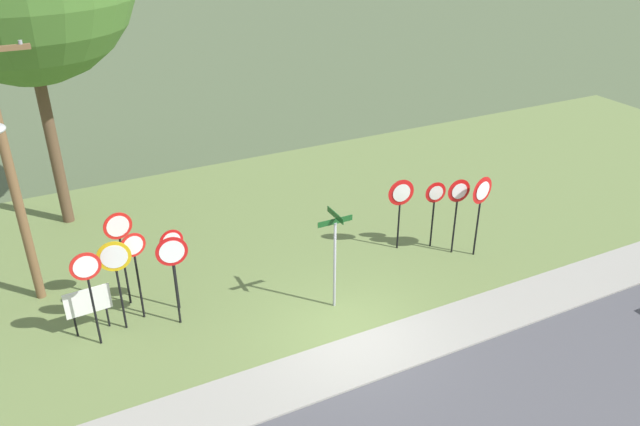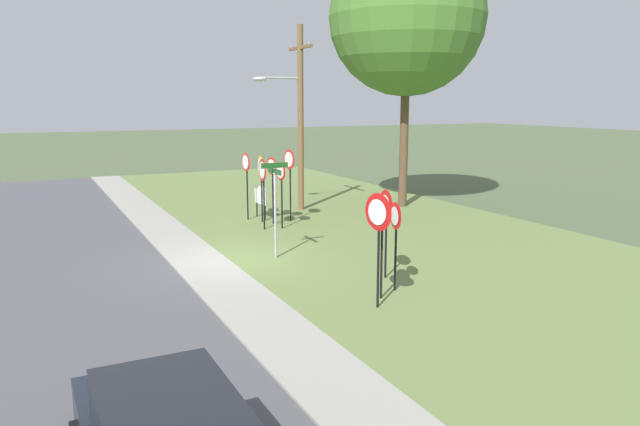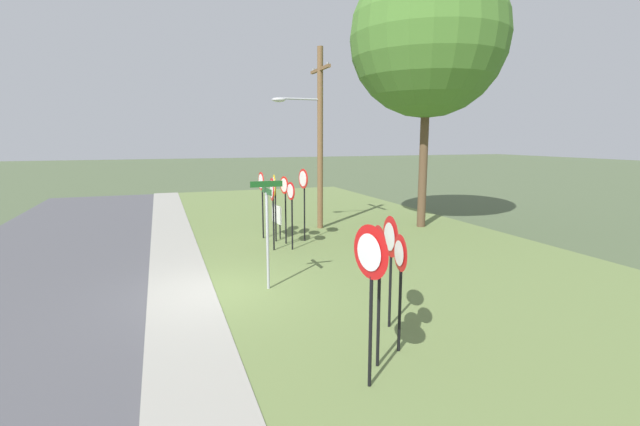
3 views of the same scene
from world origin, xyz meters
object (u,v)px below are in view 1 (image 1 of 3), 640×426
object	(u,v)px
stop_sign_near_left	(173,262)
stop_sign_far_right	(173,254)
yield_sign_far_left	(435,200)
utility_pole	(7,158)
stop_sign_near_right	(116,266)
stop_sign_far_center	(120,239)
stop_sign_center_tall	(135,259)
yield_sign_far_right	(458,199)
yield_sign_near_left	(401,198)
street_name_post	(335,252)
yield_sign_near_right	(482,197)
notice_board	(88,303)
stop_sign_far_left	(88,279)

from	to	relation	value
stop_sign_near_left	stop_sign_far_right	bearing A→B (deg)	81.53
yield_sign_far_left	utility_pole	world-z (taller)	utility_pole
stop_sign_near_right	stop_sign_far_center	bearing A→B (deg)	81.67
stop_sign_center_tall	yield_sign_far_right	xyz separation A→B (m)	(9.09, -0.94, 0.04)
yield_sign_near_left	street_name_post	bearing A→B (deg)	-143.29
stop_sign_near_right	yield_sign_near_right	world-z (taller)	yield_sign_near_right
yield_sign_far_left	notice_board	bearing A→B (deg)	-172.34
stop_sign_far_center	yield_sign_far_left	bearing A→B (deg)	-14.95
stop_sign_far_center	yield_sign_near_right	size ratio (longest dim) A/B	1.06
yield_sign_far_right	stop_sign_near_left	bearing A→B (deg)	-173.81
stop_sign_far_center	yield_sign_near_right	bearing A→B (deg)	-20.12
stop_sign_far_left	street_name_post	bearing A→B (deg)	-14.31
stop_sign_far_left	yield_sign_near_left	bearing A→B (deg)	0.78
stop_sign_far_left	yield_sign_far_right	size ratio (longest dim) A/B	1.06
stop_sign_far_left	yield_sign_near_right	size ratio (longest dim) A/B	1.00
stop_sign_far_left	notice_board	xyz separation A→B (m)	(-0.08, 0.60, -1.03)
yield_sign_far_left	utility_pole	bearing A→B (deg)	177.47
stop_sign_far_right	yield_sign_near_left	distance (m)	6.83
stop_sign_far_left	utility_pole	size ratio (longest dim) A/B	0.34
stop_sign_far_right	yield_sign_far_left	world-z (taller)	stop_sign_far_right
street_name_post	stop_sign_far_right	bearing A→B (deg)	155.11
stop_sign_near_right	yield_sign_far_left	world-z (taller)	stop_sign_near_right
utility_pole	yield_sign_far_left	bearing A→B (deg)	-12.13
utility_pole	stop_sign_far_left	bearing A→B (deg)	-66.89
stop_sign_center_tall	stop_sign_near_left	bearing A→B (deg)	-50.40
notice_board	street_name_post	bearing A→B (deg)	-20.25
stop_sign_near_left	yield_sign_far_right	world-z (taller)	stop_sign_near_left
notice_board	utility_pole	bearing A→B (deg)	113.39
yield_sign_near_right	yield_sign_far_left	world-z (taller)	yield_sign_near_right
yield_sign_near_right	notice_board	bearing A→B (deg)	161.41
stop_sign_center_tall	notice_board	xyz separation A→B (m)	(-1.25, 0.01, -0.94)
stop_sign_far_center	notice_board	bearing A→B (deg)	-152.01
utility_pole	stop_sign_center_tall	bearing A→B (deg)	-41.68
stop_sign_far_left	utility_pole	world-z (taller)	utility_pole
stop_sign_far_center	notice_board	xyz separation A→B (m)	(-1.06, -0.77, -1.15)
stop_sign_far_center	street_name_post	size ratio (longest dim) A/B	0.98
yield_sign_far_left	yield_sign_far_right	world-z (taller)	yield_sign_far_right
stop_sign_far_left	stop_sign_center_tall	distance (m)	1.31
yield_sign_near_right	notice_board	xyz separation A→B (m)	(-10.86, 1.36, -1.10)
stop_sign_center_tall	utility_pole	xyz separation A→B (m)	(-2.29, 2.04, 2.32)
stop_sign_far_right	street_name_post	bearing A→B (deg)	-32.62
yield_sign_far_right	utility_pole	size ratio (longest dim) A/B	0.32
stop_sign_near_right	street_name_post	world-z (taller)	street_name_post
stop_sign_far_right	stop_sign_center_tall	world-z (taller)	stop_sign_center_tall
stop_sign_near_left	yield_sign_far_right	xyz separation A→B (m)	(8.32, -0.29, -0.02)
yield_sign_near_right	yield_sign_far_right	xyz separation A→B (m)	(-0.51, 0.41, -0.12)
street_name_post	notice_board	size ratio (longest dim) A/B	2.22
stop_sign_center_tall	stop_sign_far_right	bearing A→B (deg)	-11.89
stop_sign_near_left	notice_board	size ratio (longest dim) A/B	2.01
stop_sign_far_center	stop_sign_center_tall	xyz separation A→B (m)	(0.19, -0.78, -0.21)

